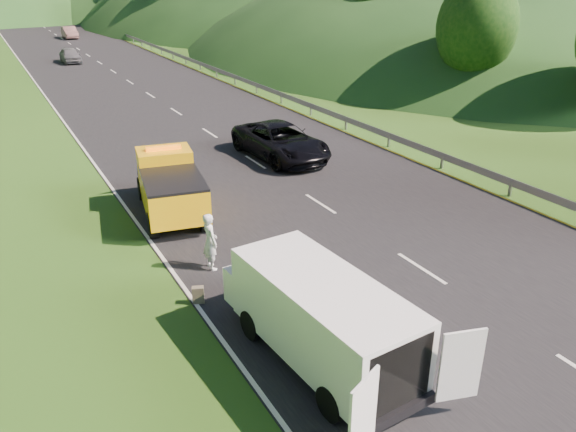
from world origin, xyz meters
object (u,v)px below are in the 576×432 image
child (275,304)px  worker (367,406)px  passing_suv (281,158)px  suitcase (198,295)px  tow_truck (170,185)px  woman (212,268)px  spare_tire (349,378)px  white_van (319,315)px

child → worker: bearing=-49.4°
child → passing_suv: size_ratio=0.16×
suitcase → passing_suv: 13.40m
tow_truck → worker: bearing=-78.3°
woman → spare_tire: 6.38m
child → suitcase: bearing=-166.8°
tow_truck → white_van: size_ratio=0.90×
spare_tire → passing_suv: bearing=67.4°
white_van → worker: (0.09, -1.88, -1.26)m
white_van → child: size_ratio=6.47×
white_van → woman: bearing=91.9°
suitcase → spare_tire: suitcase is taller
tow_truck → suitcase: size_ratio=11.06×
tow_truck → spare_tire: 11.18m
white_van → worker: bearing=-91.5°
tow_truck → child: bearing=-76.1°
white_van → passing_suv: bearing=60.9°
woman → passing_suv: bearing=-39.8°
white_van → worker: 2.26m
woman → suitcase: (-1.06, -1.70, 0.26)m
tow_truck → spare_tire: bearing=-77.2°
child → suitcase: suitcase is taller
white_van → spare_tire: size_ratio=9.76×
tow_truck → white_van: (0.32, -10.17, 0.09)m
spare_tire → white_van: bearing=106.1°
spare_tire → suitcase: bearing=112.5°
worker → passing_suv: size_ratio=0.31×
woman → worker: size_ratio=0.99×
suitcase → passing_suv: size_ratio=0.09×
woman → passing_suv: 11.40m
suitcase → worker: bearing=-72.6°
white_van → passing_suv: white_van is taller
worker → passing_suv: 17.39m
spare_tire → worker: bearing=-100.5°
spare_tire → passing_suv: (6.31, 15.19, 0.00)m
passing_suv → suitcase: bearing=-131.1°
worker → suitcase: 5.84m
white_van → spare_tire: white_van is taller
child → passing_suv: bearing=103.7°
suitcase → spare_tire: (1.92, -4.62, -0.26)m
woman → spare_tire: size_ratio=2.80×
suitcase → tow_truck: bearing=78.4°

